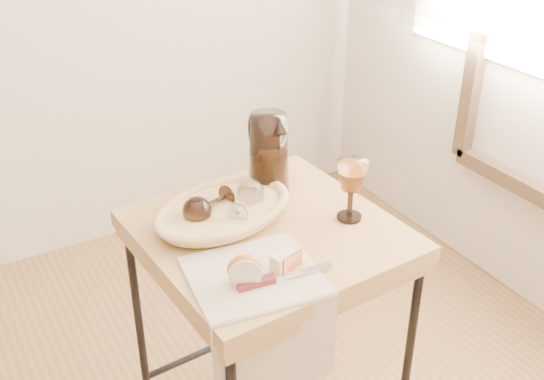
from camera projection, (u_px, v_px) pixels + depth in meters
side_table at (268, 343)px, 1.86m from camera, size 0.65×0.65×0.78m
tea_towel at (254, 275)px, 1.49m from camera, size 0.32×0.30×0.01m
bread_basket at (224, 213)px, 1.69m from camera, size 0.39×0.31×0.04m
goblet_lying_a at (210, 204)px, 1.68m from camera, size 0.14×0.11×0.08m
goblet_lying_b at (245, 202)px, 1.69m from camera, size 0.14×0.14×0.08m
pitcher at (269, 152)px, 1.80m from camera, size 0.19×0.26×0.26m
wine_goblet at (351, 190)px, 1.67m from camera, size 0.10×0.10×0.17m
apple_half at (245, 269)px, 1.44m from camera, size 0.09×0.07×0.07m
apple_wedge at (284, 261)px, 1.50m from camera, size 0.07×0.05×0.04m
table_knife at (281, 276)px, 1.47m from camera, size 0.23×0.05×0.02m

